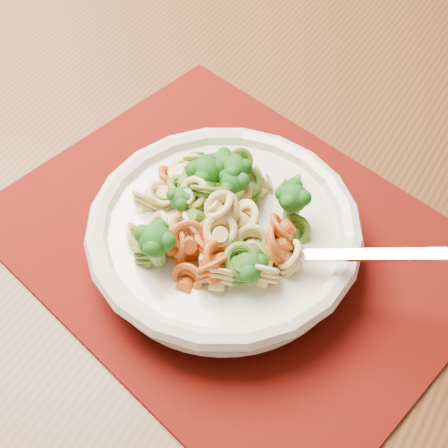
# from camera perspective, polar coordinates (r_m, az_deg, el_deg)

# --- Properties ---
(dining_table) EXTENTS (1.81, 1.51, 0.74)m
(dining_table) POSITION_cam_1_polar(r_m,az_deg,el_deg) (0.69, 10.15, -2.29)
(dining_table) COLOR #523217
(dining_table) RESTS_ON ground
(placemat) EXTENTS (0.53, 0.50, 0.00)m
(placemat) POSITION_cam_1_polar(r_m,az_deg,el_deg) (0.58, 0.83, -1.66)
(placemat) COLOR #560F03
(placemat) RESTS_ON dining_table
(pasta_bowl) EXTENTS (0.24, 0.24, 0.05)m
(pasta_bowl) POSITION_cam_1_polar(r_m,az_deg,el_deg) (0.55, 0.00, -0.74)
(pasta_bowl) COLOR beige
(pasta_bowl) RESTS_ON placemat
(pasta_broccoli_heap) EXTENTS (0.21, 0.21, 0.06)m
(pasta_broccoli_heap) POSITION_cam_1_polar(r_m,az_deg,el_deg) (0.53, 0.00, 0.40)
(pasta_broccoli_heap) COLOR #D5BB69
(pasta_broccoli_heap) RESTS_ON pasta_bowl
(fork) EXTENTS (0.18, 0.04, 0.08)m
(fork) POSITION_cam_1_polar(r_m,az_deg,el_deg) (0.51, 4.75, -2.86)
(fork) COLOR silver
(fork) RESTS_ON pasta_bowl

